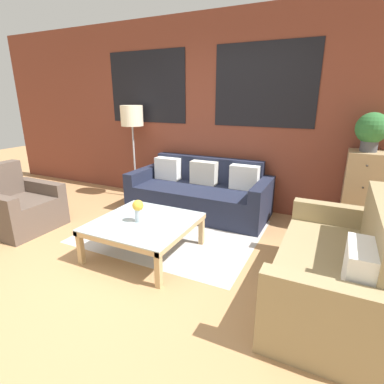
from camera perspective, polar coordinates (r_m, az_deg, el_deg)
name	(u,v)px	position (r m, az deg, el deg)	size (l,w,h in m)	color
ground_plane	(98,273)	(3.18, -17.50, -14.58)	(16.00, 16.00, 0.00)	#AD7F51
wall_back_brick	(201,114)	(4.75, 1.77, 14.70)	(8.40, 0.09, 2.80)	brown
rug	(173,231)	(3.90, -3.60, -7.41)	(2.13, 1.73, 0.00)	#BCB7B2
couch_dark	(200,194)	(4.44, 1.46, -0.29)	(2.03, 0.88, 0.78)	#1E2338
settee_vintage	(335,270)	(2.77, 25.64, -13.30)	(0.80, 1.62, 0.92)	#99845B
armchair_corner	(19,208)	(4.49, -30.03, -2.64)	(0.80, 0.80, 0.84)	brown
coffee_table	(144,225)	(3.28, -9.11, -6.26)	(1.01, 1.01, 0.38)	silver
floor_lamp	(132,120)	(5.03, -11.36, 13.31)	(0.36, 0.36, 1.53)	#B2B2B7
drawer_cabinet	(360,194)	(4.22, 29.39, -0.25)	(0.40, 0.42, 1.04)	tan
potted_plant	(372,130)	(4.08, 31.04, 10.15)	(0.36, 0.36, 0.45)	#47474C
flower_vase	(138,209)	(3.21, -10.23, -3.19)	(0.12, 0.12, 0.24)	#ADBCC6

